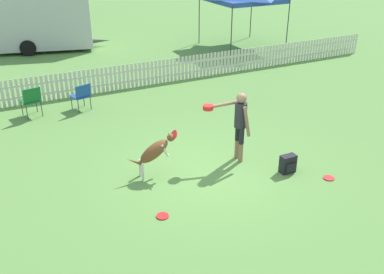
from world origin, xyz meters
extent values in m
plane|color=#5B8C42|center=(0.00, 0.00, 0.00)|extent=(240.00, 240.00, 0.00)
cylinder|color=#8C664C|center=(0.88, 0.00, 0.24)|extent=(0.11, 0.11, 0.47)
cylinder|color=black|center=(0.88, 0.00, 0.66)|extent=(0.12, 0.12, 0.39)
cylinder|color=#8C664C|center=(0.90, 0.20, 0.24)|extent=(0.11, 0.11, 0.47)
cylinder|color=black|center=(0.90, 0.20, 0.66)|extent=(0.12, 0.12, 0.39)
cylinder|color=#26262D|center=(0.89, 0.10, 1.15)|extent=(0.31, 0.31, 0.59)
sphere|color=#8C664C|center=(0.89, 0.10, 1.56)|extent=(0.24, 0.24, 0.24)
cylinder|color=#8C664C|center=(0.93, -0.11, 1.07)|extent=(0.21, 0.19, 0.72)
cylinder|color=#8C664C|center=(0.56, 0.34, 1.38)|extent=(0.72, 0.22, 0.14)
cylinder|color=red|center=(0.21, 0.41, 1.31)|extent=(0.24, 0.24, 0.02)
cylinder|color=red|center=(0.21, 0.41, 1.34)|extent=(0.24, 0.24, 0.02)
cylinder|color=red|center=(0.21, 0.41, 1.36)|extent=(0.24, 0.24, 0.02)
cylinder|color=red|center=(0.21, 0.41, 1.39)|extent=(0.24, 0.24, 0.02)
ellipsoid|color=brown|center=(-1.18, 0.30, 0.61)|extent=(0.80, 0.39, 0.65)
ellipsoid|color=silver|center=(-1.18, 0.30, 0.56)|extent=(0.41, 0.21, 0.32)
sphere|color=brown|center=(-0.79, 0.26, 0.87)|extent=(0.17, 0.17, 0.17)
cone|color=brown|center=(-0.72, 0.25, 0.92)|extent=(0.16, 0.11, 0.14)
cylinder|color=red|center=(-0.72, 0.25, 0.92)|extent=(0.18, 0.26, 0.21)
cone|color=brown|center=(-0.81, 0.31, 0.94)|extent=(0.05, 0.05, 0.07)
cone|color=brown|center=(-0.82, 0.21, 0.94)|extent=(0.05, 0.05, 0.07)
cylinder|color=silver|center=(-1.47, 0.44, 0.20)|extent=(0.06, 0.06, 0.41)
cylinder|color=silver|center=(-1.49, 0.22, 0.20)|extent=(0.06, 0.06, 0.41)
cylinder|color=silver|center=(-0.95, 0.38, 0.64)|extent=(0.19, 0.07, 0.32)
cylinder|color=silver|center=(-0.97, 0.18, 0.64)|extent=(0.19, 0.07, 0.32)
cone|color=brown|center=(-1.64, 0.34, 0.45)|extent=(0.36, 0.10, 0.24)
cylinder|color=red|center=(2.22, -1.54, 0.01)|extent=(0.24, 0.24, 0.02)
cylinder|color=red|center=(-1.62, -1.18, 0.01)|extent=(0.24, 0.24, 0.02)
cube|color=black|center=(1.57, -0.89, 0.21)|extent=(0.36, 0.19, 0.42)
cube|color=black|center=(1.57, -1.01, 0.17)|extent=(0.25, 0.04, 0.21)
cube|color=beige|center=(0.00, 6.18, 0.26)|extent=(21.76, 0.04, 0.06)
cube|color=beige|center=(0.00, 6.18, 0.62)|extent=(21.76, 0.04, 0.06)
cube|color=beige|center=(-3.80, 6.18, 0.43)|extent=(0.09, 0.02, 0.85)
cube|color=beige|center=(-3.65, 6.18, 0.43)|extent=(0.09, 0.02, 0.85)
cube|color=beige|center=(-3.50, 6.18, 0.43)|extent=(0.09, 0.02, 0.85)
cube|color=beige|center=(-3.35, 6.18, 0.43)|extent=(0.09, 0.02, 0.85)
cube|color=beige|center=(-3.20, 6.18, 0.43)|extent=(0.09, 0.02, 0.85)
cube|color=beige|center=(-3.06, 6.18, 0.43)|extent=(0.09, 0.02, 0.85)
cube|color=beige|center=(-2.91, 6.18, 0.43)|extent=(0.09, 0.02, 0.85)
cube|color=beige|center=(-2.76, 6.18, 0.43)|extent=(0.09, 0.02, 0.85)
cube|color=beige|center=(-2.61, 6.18, 0.43)|extent=(0.09, 0.02, 0.85)
cube|color=beige|center=(-2.46, 6.18, 0.43)|extent=(0.09, 0.02, 0.85)
cube|color=beige|center=(-2.31, 6.18, 0.43)|extent=(0.09, 0.02, 0.85)
cube|color=beige|center=(-2.16, 6.18, 0.43)|extent=(0.09, 0.02, 0.85)
cube|color=beige|center=(-2.01, 6.18, 0.43)|extent=(0.09, 0.02, 0.85)
cube|color=beige|center=(-1.86, 6.18, 0.43)|extent=(0.09, 0.02, 0.85)
cube|color=beige|center=(-1.71, 6.18, 0.43)|extent=(0.09, 0.02, 0.85)
cube|color=beige|center=(-1.57, 6.18, 0.43)|extent=(0.09, 0.02, 0.85)
cube|color=beige|center=(-1.42, 6.18, 0.43)|extent=(0.09, 0.02, 0.85)
cube|color=beige|center=(-1.27, 6.18, 0.43)|extent=(0.09, 0.02, 0.85)
cube|color=beige|center=(-1.12, 6.18, 0.43)|extent=(0.09, 0.02, 0.85)
cube|color=beige|center=(-0.97, 6.18, 0.43)|extent=(0.09, 0.02, 0.85)
cube|color=beige|center=(-0.82, 6.18, 0.43)|extent=(0.09, 0.02, 0.85)
cube|color=beige|center=(-0.67, 6.18, 0.43)|extent=(0.09, 0.02, 0.85)
cube|color=beige|center=(-0.52, 6.18, 0.43)|extent=(0.09, 0.02, 0.85)
cube|color=beige|center=(-0.37, 6.18, 0.43)|extent=(0.09, 0.02, 0.85)
cube|color=beige|center=(-0.22, 6.18, 0.43)|extent=(0.09, 0.02, 0.85)
cube|color=beige|center=(-0.07, 6.18, 0.43)|extent=(0.09, 0.02, 0.85)
cube|color=beige|center=(0.07, 6.18, 0.43)|extent=(0.09, 0.02, 0.85)
cube|color=beige|center=(0.22, 6.18, 0.43)|extent=(0.09, 0.02, 0.85)
cube|color=beige|center=(0.37, 6.18, 0.43)|extent=(0.09, 0.02, 0.85)
cube|color=beige|center=(0.52, 6.18, 0.43)|extent=(0.09, 0.02, 0.85)
cube|color=beige|center=(0.67, 6.18, 0.43)|extent=(0.09, 0.02, 0.85)
cube|color=beige|center=(0.82, 6.18, 0.43)|extent=(0.09, 0.02, 0.85)
cube|color=beige|center=(0.97, 6.18, 0.43)|extent=(0.09, 0.02, 0.85)
cube|color=beige|center=(1.12, 6.18, 0.43)|extent=(0.09, 0.02, 0.85)
cube|color=beige|center=(1.27, 6.18, 0.43)|extent=(0.09, 0.02, 0.85)
cube|color=beige|center=(1.42, 6.18, 0.43)|extent=(0.09, 0.02, 0.85)
cube|color=beige|center=(1.57, 6.18, 0.43)|extent=(0.09, 0.02, 0.85)
cube|color=beige|center=(1.71, 6.18, 0.43)|extent=(0.09, 0.02, 0.85)
cube|color=beige|center=(1.86, 6.18, 0.43)|extent=(0.09, 0.02, 0.85)
cube|color=beige|center=(2.01, 6.18, 0.43)|extent=(0.09, 0.02, 0.85)
cube|color=beige|center=(2.16, 6.18, 0.43)|extent=(0.09, 0.02, 0.85)
cube|color=beige|center=(2.31, 6.18, 0.43)|extent=(0.09, 0.02, 0.85)
cube|color=beige|center=(2.46, 6.18, 0.43)|extent=(0.09, 0.02, 0.85)
cube|color=beige|center=(2.61, 6.18, 0.43)|extent=(0.09, 0.02, 0.85)
cube|color=beige|center=(2.76, 6.18, 0.43)|extent=(0.09, 0.02, 0.85)
cube|color=beige|center=(2.91, 6.18, 0.43)|extent=(0.09, 0.02, 0.85)
cube|color=beige|center=(3.06, 6.18, 0.43)|extent=(0.09, 0.02, 0.85)
cube|color=beige|center=(3.20, 6.18, 0.43)|extent=(0.09, 0.02, 0.85)
cube|color=beige|center=(3.35, 6.18, 0.43)|extent=(0.09, 0.02, 0.85)
cube|color=beige|center=(3.50, 6.18, 0.43)|extent=(0.09, 0.02, 0.85)
cube|color=beige|center=(3.65, 6.18, 0.43)|extent=(0.09, 0.02, 0.85)
cube|color=beige|center=(3.80, 6.18, 0.43)|extent=(0.09, 0.02, 0.85)
cube|color=beige|center=(3.95, 6.18, 0.43)|extent=(0.09, 0.02, 0.85)
cube|color=beige|center=(4.10, 6.18, 0.43)|extent=(0.09, 0.02, 0.85)
cube|color=beige|center=(4.25, 6.18, 0.43)|extent=(0.09, 0.02, 0.85)
cube|color=beige|center=(4.40, 6.18, 0.43)|extent=(0.09, 0.02, 0.85)
cube|color=beige|center=(4.55, 6.18, 0.43)|extent=(0.09, 0.02, 0.85)
cube|color=beige|center=(4.70, 6.18, 0.43)|extent=(0.09, 0.02, 0.85)
cube|color=beige|center=(4.84, 6.18, 0.43)|extent=(0.09, 0.02, 0.85)
cube|color=beige|center=(4.99, 6.18, 0.43)|extent=(0.09, 0.02, 0.85)
cube|color=beige|center=(5.14, 6.18, 0.43)|extent=(0.09, 0.02, 0.85)
cube|color=beige|center=(5.29, 6.18, 0.43)|extent=(0.09, 0.02, 0.85)
cube|color=beige|center=(5.44, 6.18, 0.43)|extent=(0.09, 0.02, 0.85)
cube|color=beige|center=(5.59, 6.18, 0.43)|extent=(0.09, 0.02, 0.85)
cube|color=beige|center=(5.74, 6.18, 0.43)|extent=(0.09, 0.02, 0.85)
cube|color=beige|center=(5.89, 6.18, 0.43)|extent=(0.09, 0.02, 0.85)
cube|color=beige|center=(6.04, 6.18, 0.43)|extent=(0.09, 0.02, 0.85)
cube|color=beige|center=(6.19, 6.18, 0.43)|extent=(0.09, 0.02, 0.85)
cube|color=beige|center=(6.34, 6.18, 0.43)|extent=(0.09, 0.02, 0.85)
cube|color=beige|center=(6.48, 6.18, 0.43)|extent=(0.09, 0.02, 0.85)
cube|color=beige|center=(6.63, 6.18, 0.43)|extent=(0.09, 0.02, 0.85)
cube|color=beige|center=(6.78, 6.18, 0.43)|extent=(0.09, 0.02, 0.85)
cube|color=beige|center=(6.93, 6.18, 0.43)|extent=(0.09, 0.02, 0.85)
cube|color=beige|center=(7.08, 6.18, 0.43)|extent=(0.09, 0.02, 0.85)
cube|color=beige|center=(7.23, 6.18, 0.43)|extent=(0.09, 0.02, 0.85)
cube|color=beige|center=(7.38, 6.18, 0.43)|extent=(0.09, 0.02, 0.85)
cube|color=beige|center=(7.53, 6.18, 0.43)|extent=(0.09, 0.02, 0.85)
cube|color=beige|center=(7.68, 6.18, 0.43)|extent=(0.09, 0.02, 0.85)
cube|color=beige|center=(7.83, 6.18, 0.43)|extent=(0.09, 0.02, 0.85)
cube|color=beige|center=(7.98, 6.18, 0.43)|extent=(0.09, 0.02, 0.85)
cube|color=beige|center=(8.12, 6.18, 0.43)|extent=(0.09, 0.02, 0.85)
cube|color=beige|center=(8.27, 6.18, 0.43)|extent=(0.09, 0.02, 0.85)
cube|color=beige|center=(8.42, 6.18, 0.43)|extent=(0.09, 0.02, 0.85)
cube|color=beige|center=(8.57, 6.18, 0.43)|extent=(0.09, 0.02, 0.85)
cube|color=beige|center=(8.72, 6.18, 0.43)|extent=(0.09, 0.02, 0.85)
cube|color=beige|center=(8.87, 6.18, 0.43)|extent=(0.09, 0.02, 0.85)
cube|color=beige|center=(9.02, 6.18, 0.43)|extent=(0.09, 0.02, 0.85)
cube|color=beige|center=(9.17, 6.18, 0.43)|extent=(0.09, 0.02, 0.85)
cube|color=beige|center=(9.32, 6.18, 0.43)|extent=(0.09, 0.02, 0.85)
cube|color=beige|center=(9.47, 6.18, 0.43)|extent=(0.09, 0.02, 0.85)
cube|color=beige|center=(9.61, 6.18, 0.43)|extent=(0.09, 0.02, 0.85)
cube|color=beige|center=(9.76, 6.18, 0.43)|extent=(0.09, 0.02, 0.85)
cube|color=beige|center=(9.91, 6.18, 0.43)|extent=(0.09, 0.02, 0.85)
cube|color=beige|center=(10.06, 6.18, 0.43)|extent=(0.09, 0.02, 0.85)
cube|color=beige|center=(10.21, 6.18, 0.43)|extent=(0.09, 0.02, 0.85)
cube|color=beige|center=(10.36, 6.18, 0.43)|extent=(0.09, 0.02, 0.85)
cube|color=beige|center=(10.51, 6.18, 0.43)|extent=(0.09, 0.02, 0.85)
cube|color=beige|center=(10.66, 6.18, 0.43)|extent=(0.09, 0.02, 0.85)
cube|color=beige|center=(10.81, 6.18, 0.43)|extent=(0.09, 0.02, 0.85)
cylinder|color=#333338|center=(-2.95, 5.36, 0.24)|extent=(0.02, 0.02, 0.47)
cylinder|color=#333338|center=(-3.37, 5.27, 0.24)|extent=(0.02, 0.02, 0.47)
cylinder|color=#333338|center=(-2.86, 4.94, 0.24)|extent=(0.02, 0.02, 0.47)
cylinder|color=#333338|center=(-3.29, 4.85, 0.24)|extent=(0.02, 0.02, 0.47)
cube|color=#19662D|center=(-3.12, 5.10, 0.47)|extent=(0.60, 0.60, 0.03)
cube|color=#19662D|center=(-3.07, 4.88, 0.70)|extent=(0.52, 0.19, 0.45)
cylinder|color=#333338|center=(-1.56, 5.23, 0.22)|extent=(0.02, 0.02, 0.43)
cylinder|color=#333338|center=(-1.96, 5.11, 0.22)|extent=(0.02, 0.02, 0.43)
cylinder|color=#333338|center=(-1.44, 4.83, 0.22)|extent=(0.02, 0.02, 0.43)
cylinder|color=#333338|center=(-1.84, 4.71, 0.22)|extent=(0.02, 0.02, 0.43)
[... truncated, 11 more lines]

